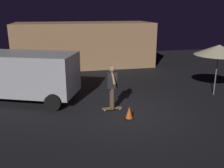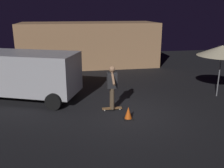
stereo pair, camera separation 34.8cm
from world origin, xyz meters
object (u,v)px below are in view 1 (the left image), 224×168
patio_umbrella (219,50)px  skater (112,84)px  parked_van (22,73)px  skateboard_ridden (112,108)px  traffic_cone (129,113)px

patio_umbrella → skater: 5.12m
parked_van → skateboard_ridden: parked_van is taller
parked_van → traffic_cone: 5.00m
skater → traffic_cone: (0.42, -0.96, -0.83)m
patio_umbrella → skater: (-4.96, -0.77, -1.04)m
parked_van → patio_umbrella: 8.60m
skateboard_ridden → skater: size_ratio=0.47×
skateboard_ridden → traffic_cone: (0.42, -0.96, 0.16)m
parked_van → traffic_cone: (3.93, -2.94, -0.95)m
skater → patio_umbrella: bearing=8.8°
parked_van → skater: bearing=-29.5°
parked_van → traffic_cone: bearing=-36.8°
traffic_cone → skateboard_ridden: bearing=113.8°
patio_umbrella → skateboard_ridden: size_ratio=2.94×
parked_van → skateboard_ridden: size_ratio=6.37×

